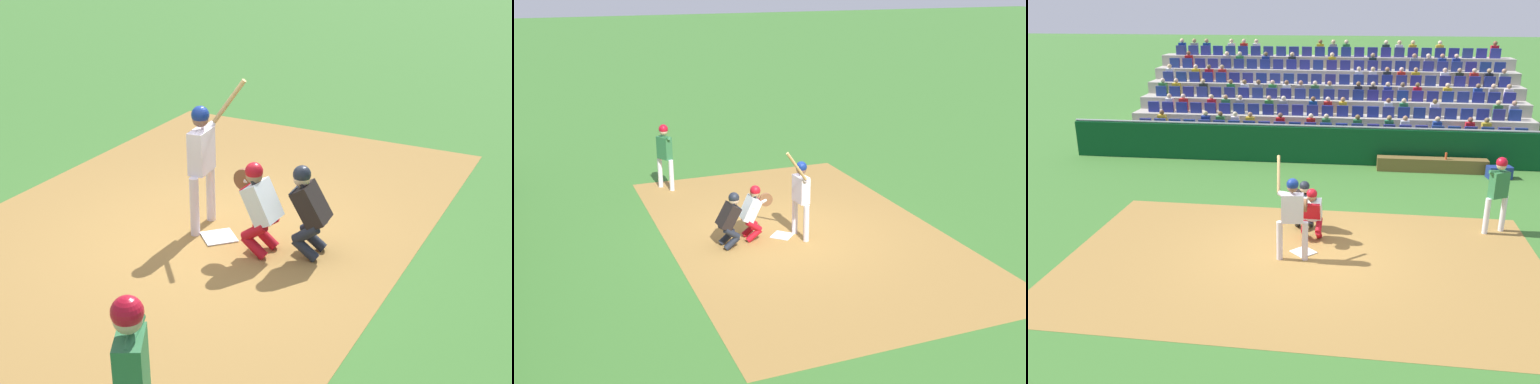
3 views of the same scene
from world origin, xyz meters
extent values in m
plane|color=#3B702C|center=(0.00, 0.00, 0.00)|extent=(160.00, 160.00, 0.00)
cube|color=olive|center=(0.00, 0.50, 0.00)|extent=(10.07, 6.34, 0.01)
cube|color=white|center=(0.00, 0.00, 0.02)|extent=(0.62, 0.62, 0.02)
cylinder|color=silver|center=(-0.06, 0.34, 0.43)|extent=(0.14, 0.14, 0.86)
cylinder|color=silver|center=(0.47, 0.38, 0.43)|extent=(0.14, 0.14, 0.86)
cube|color=silver|center=(0.20, 0.36, 1.16)|extent=(0.47, 0.26, 0.61)
sphere|color=brown|center=(0.20, 0.36, 1.62)|extent=(0.22, 0.22, 0.22)
sphere|color=navy|center=(0.20, 0.36, 1.68)|extent=(0.25, 0.25, 0.25)
cylinder|color=silver|center=(0.26, 0.34, 1.45)|extent=(0.48, 0.10, 0.14)
cylinder|color=silver|center=(0.44, 0.36, 1.45)|extent=(0.17, 0.14, 0.13)
cylinder|color=tan|center=(0.52, 0.10, 1.80)|extent=(0.13, 0.53, 0.69)
sphere|color=black|center=(0.49, 0.34, 1.47)|extent=(0.06, 0.06, 0.06)
cylinder|color=#B7101B|center=(-0.29, -0.69, 0.15)|extent=(0.16, 0.39, 0.34)
cylinder|color=#B7101B|center=(-0.29, -0.69, 0.37)|extent=(0.16, 0.39, 0.33)
cylinder|color=#B7101B|center=(0.03, -0.71, 0.15)|extent=(0.16, 0.39, 0.34)
cylinder|color=#B7101B|center=(0.03, -0.71, 0.37)|extent=(0.16, 0.39, 0.33)
cube|color=silver|center=(-0.13, -0.73, 0.73)|extent=(0.44, 0.48, 0.60)
cube|color=#B7101B|center=(-0.12, -0.61, 0.73)|extent=(0.39, 0.26, 0.44)
sphere|color=#9F7851|center=(-0.12, -0.61, 1.08)|extent=(0.22, 0.22, 0.22)
cube|color=black|center=(-0.12, -0.61, 1.08)|extent=(0.20, 0.13, 0.20)
sphere|color=#B7101B|center=(-0.12, -0.61, 1.14)|extent=(0.24, 0.24, 0.24)
cylinder|color=brown|center=(0.01, -0.40, 0.95)|extent=(0.08, 0.30, 0.30)
cylinder|color=silver|center=(0.03, -0.58, 0.88)|extent=(0.14, 0.40, 0.22)
cylinder|color=#1E222C|center=(-0.06, -1.32, 0.15)|extent=(0.16, 0.39, 0.34)
cylinder|color=#1E222C|center=(-0.06, -1.32, 0.37)|extent=(0.16, 0.39, 0.33)
cylinder|color=#1E222C|center=(0.26, -1.30, 0.15)|extent=(0.16, 0.39, 0.34)
cylinder|color=#1E222C|center=(0.26, -1.30, 0.37)|extent=(0.16, 0.39, 0.33)
cube|color=black|center=(0.10, -1.32, 0.72)|extent=(0.45, 0.51, 0.60)
cube|color=#1E222C|center=(0.09, -1.21, 0.72)|extent=(0.39, 0.30, 0.42)
sphere|color=#D4AC81|center=(0.09, -1.18, 1.06)|extent=(0.22, 0.22, 0.22)
cube|color=black|center=(0.09, -1.18, 1.06)|extent=(0.21, 0.15, 0.19)
sphere|color=#1E222C|center=(0.09, -1.18, 1.13)|extent=(0.24, 0.24, 0.24)
cube|color=#2D6F3E|center=(-4.35, -1.66, 1.19)|extent=(0.46, 0.38, 0.62)
sphere|color=tan|center=(-4.35, -1.66, 1.65)|extent=(0.23, 0.23, 0.23)
sphere|color=red|center=(-4.35, -1.66, 1.71)|extent=(0.25, 0.25, 0.25)
cylinder|color=#2D6F3E|center=(-4.29, -1.66, 1.48)|extent=(0.44, 0.24, 0.14)
cylinder|color=#2D6F3E|center=(-4.14, -1.58, 1.48)|extent=(0.15, 0.09, 0.13)
camera|label=1|loc=(-8.13, -4.57, 4.65)|focal=52.45mm
camera|label=2|loc=(12.45, -5.38, 5.74)|focal=44.94mm
camera|label=3|loc=(-0.90, 10.65, 5.15)|focal=38.08mm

